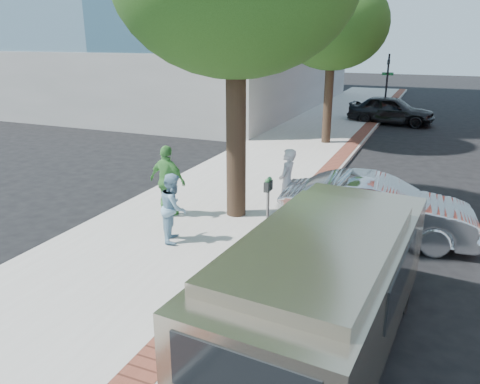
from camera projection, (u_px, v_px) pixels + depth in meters
The scene contains 14 objects.
ground at pixel (227, 250), 10.96m from camera, with size 120.00×120.00×0.00m, color black.
sidewalk at pixel (277, 162), 18.48m from camera, with size 5.00×60.00×0.15m, color #9E9991.
brick_strip at pixel (332, 165), 17.63m from camera, with size 0.60×60.00×0.01m, color brown.
curb at pixel (342, 168), 17.53m from camera, with size 0.10×60.00×0.15m, color gray.
office_base at pixel (191, 77), 34.39m from camera, with size 18.20×22.20×4.00m, color gray.
signal_near at pixel (387, 80), 29.12m from camera, with size 0.70×0.15×3.80m.
tree_far at pixel (333, 24), 19.96m from camera, with size 4.80×4.80×7.14m.
parking_meter at pixel (268, 195), 11.05m from camera, with size 0.12×0.32×1.47m.
person_gray at pixel (287, 183), 12.44m from camera, with size 0.67×0.44×1.83m, color silver.
person_officer at pixel (174, 207), 10.91m from camera, with size 0.79×0.62×1.64m, color #7DA8C2.
person_green at pixel (168, 181), 12.41m from camera, with size 1.13×0.47×1.92m, color #4C9C47.
sedan_silver at pixel (376, 209), 11.41m from camera, with size 1.62×4.64×1.53m, color silver.
bg_car at pixel (391, 110), 26.69m from camera, with size 1.90×4.73×1.61m, color black.
van at pixel (327, 281), 7.28m from camera, with size 2.57×5.76×2.07m.
Camera 1 is at (4.20, -9.06, 4.73)m, focal length 35.00 mm.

